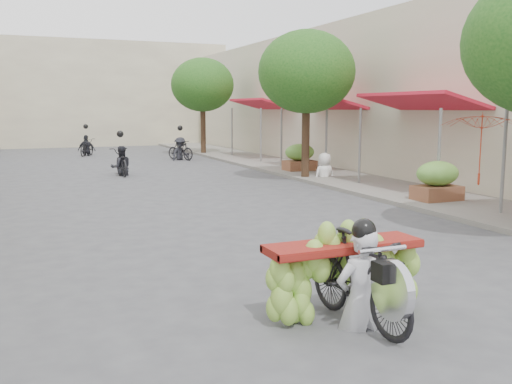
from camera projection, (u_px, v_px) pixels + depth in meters
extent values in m
plane|color=#4C4D51|center=(482.00, 372.00, 5.55)|extent=(120.00, 120.00, 0.00)
cube|color=slate|center=(330.00, 173.00, 21.91)|extent=(4.00, 60.00, 0.12)
cube|color=beige|center=(454.00, 97.00, 22.48)|extent=(8.00, 40.00, 6.00)
cylinder|color=slate|center=(504.00, 164.00, 13.16)|extent=(0.08, 0.08, 2.55)
cube|color=red|center=(420.00, 101.00, 17.00)|extent=(1.77, 4.20, 0.53)
cylinder|color=slate|center=(439.00, 156.00, 15.17)|extent=(0.08, 0.08, 2.55)
cylinder|color=slate|center=(360.00, 147.00, 18.63)|extent=(0.08, 0.08, 2.55)
cube|color=red|center=(321.00, 103.00, 22.47)|extent=(1.77, 4.20, 0.53)
cylinder|color=slate|center=(326.00, 144.00, 20.64)|extent=(0.08, 0.08, 2.55)
cylinder|color=slate|center=(281.00, 138.00, 24.10)|extent=(0.08, 0.08, 2.55)
cube|color=red|center=(261.00, 104.00, 27.94)|extent=(1.77, 4.20, 0.53)
cylinder|color=slate|center=(261.00, 136.00, 26.11)|extent=(0.08, 0.08, 2.55)
cylinder|color=slate|center=(232.00, 133.00, 29.58)|extent=(0.08, 0.08, 2.55)
cube|color=beige|center=(77.00, 94.00, 39.70)|extent=(20.00, 6.00, 7.00)
cylinder|color=#3A2719|center=(306.00, 135.00, 20.16)|extent=(0.28, 0.28, 3.20)
ellipsoid|color=#295D1B|center=(306.00, 72.00, 19.83)|extent=(3.40, 3.40, 2.90)
cylinder|color=#3A2719|center=(203.00, 126.00, 31.10)|extent=(0.28, 0.28, 3.20)
ellipsoid|color=#295D1B|center=(203.00, 85.00, 30.78)|extent=(3.40, 3.40, 2.90)
cube|color=brown|center=(437.00, 191.00, 15.17)|extent=(1.20, 0.80, 0.50)
ellipsoid|color=#629F3B|center=(438.00, 169.00, 15.08)|extent=(1.20, 0.88, 0.66)
cube|color=brown|center=(300.00, 164.00, 22.47)|extent=(1.20, 0.80, 0.50)
ellipsoid|color=#629F3B|center=(300.00, 149.00, 22.38)|extent=(1.20, 0.88, 0.66)
imported|color=black|center=(359.00, 279.00, 6.68)|extent=(0.70, 1.94, 1.12)
cylinder|color=silver|center=(392.00, 290.00, 6.08)|extent=(0.10, 0.66, 0.66)
cube|color=black|center=(387.00, 271.00, 6.14)|extent=(0.28, 0.22, 0.22)
cylinder|color=silver|center=(383.00, 249.00, 6.20)|extent=(0.60, 0.05, 0.05)
cube|color=maroon|center=(344.00, 246.00, 6.95)|extent=(1.98, 0.55, 0.10)
imported|color=silver|center=(362.00, 227.00, 6.54)|extent=(0.64, 0.47, 1.78)
sphere|color=black|center=(366.00, 153.00, 6.39)|extent=(0.28, 0.28, 0.28)
imported|color=#BC3419|center=(484.00, 112.00, 13.22)|extent=(2.30, 2.30, 1.73)
imported|color=white|center=(325.00, 153.00, 20.35)|extent=(0.86, 0.54, 1.69)
imported|color=black|center=(121.00, 162.00, 21.69)|extent=(0.69, 1.80, 1.01)
imported|color=#222329|center=(121.00, 146.00, 21.60)|extent=(0.80, 0.49, 1.65)
sphere|color=black|center=(120.00, 134.00, 21.53)|extent=(0.26, 0.26, 0.26)
imported|color=black|center=(180.00, 150.00, 28.12)|extent=(1.27, 1.71, 1.00)
imported|color=#222329|center=(180.00, 137.00, 28.03)|extent=(1.19, 1.00, 1.65)
sphere|color=black|center=(180.00, 128.00, 27.97)|extent=(0.26, 0.26, 0.26)
imported|color=black|center=(87.00, 147.00, 30.57)|extent=(1.28, 1.72, 0.91)
imported|color=#222329|center=(86.00, 135.00, 30.47)|extent=(1.11, 0.93, 1.65)
sphere|color=black|center=(86.00, 126.00, 30.41)|extent=(0.26, 0.26, 0.26)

